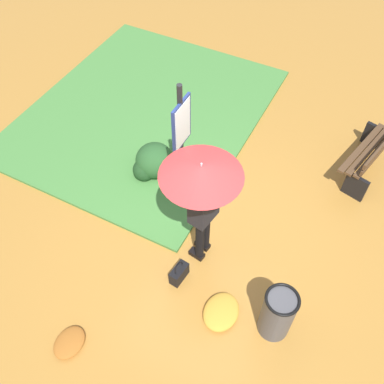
{
  "coord_description": "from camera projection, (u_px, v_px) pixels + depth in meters",
  "views": [
    {
      "loc": [
        3.07,
        1.4,
        5.42
      ],
      "look_at": [
        -0.19,
        -0.29,
        0.85
      ],
      "focal_mm": 40.42,
      "sensor_mm": 36.0,
      "label": 1
    }
  ],
  "objects": [
    {
      "name": "ground_plane",
      "position": [
        203.0,
        244.0,
        6.34
      ],
      "size": [
        18.0,
        18.0,
        0.0
      ],
      "primitive_type": "plane",
      "color": "#B27A33"
    },
    {
      "name": "grass_verge",
      "position": [
        145.0,
        112.0,
        8.13
      ],
      "size": [
        4.8,
        4.0,
        0.05
      ],
      "color": "#47843D",
      "rests_on": "ground_plane"
    },
    {
      "name": "person_with_umbrella",
      "position": [
        202.0,
        188.0,
        5.0
      ],
      "size": [
        0.96,
        0.96,
        2.04
      ],
      "color": "black",
      "rests_on": "ground_plane"
    },
    {
      "name": "info_sign_post",
      "position": [
        181.0,
        138.0,
        5.66
      ],
      "size": [
        0.44,
        0.07,
        2.3
      ],
      "color": "black",
      "rests_on": "ground_plane"
    },
    {
      "name": "handbag",
      "position": [
        179.0,
        273.0,
        5.9
      ],
      "size": [
        0.31,
        0.17,
        0.37
      ],
      "color": "black",
      "rests_on": "ground_plane"
    },
    {
      "name": "park_bench",
      "position": [
        371.0,
        153.0,
        6.94
      ],
      "size": [
        1.43,
        0.7,
        0.75
      ],
      "color": "black",
      "rests_on": "ground_plane"
    },
    {
      "name": "trash_bin",
      "position": [
        277.0,
        314.0,
        5.23
      ],
      "size": [
        0.42,
        0.42,
        0.83
      ],
      "color": "#4C4C51",
      "rests_on": "ground_plane"
    },
    {
      "name": "shrub_cluster",
      "position": [
        153.0,
        162.0,
        7.0
      ],
      "size": [
        0.69,
        0.63,
        0.56
      ],
      "color": "#285628",
      "rests_on": "ground_plane"
    },
    {
      "name": "leaf_pile_near_person",
      "position": [
        69.0,
        342.0,
        5.38
      ],
      "size": [
        0.44,
        0.35,
        0.1
      ],
      "color": "#A86023",
      "rests_on": "ground_plane"
    },
    {
      "name": "leaf_pile_by_bench",
      "position": [
        221.0,
        312.0,
        5.62
      ],
      "size": [
        0.56,
        0.45,
        0.12
      ],
      "color": "gold",
      "rests_on": "ground_plane"
    }
  ]
}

